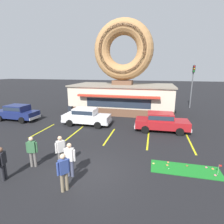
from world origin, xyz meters
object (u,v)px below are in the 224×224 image
Objects in this scene: golf_ball at (169,169)px; pedestrian_beanie_man at (2,162)px; car_navy at (17,112)px; pedestrian_blue_sweater_man at (70,158)px; pedestrian_leather_jacket_man at (61,150)px; putting_flag_pin at (220,167)px; trash_bin at (70,110)px; pedestrian_clipboard_woman at (32,150)px; car_red at (161,121)px; car_white at (86,116)px; pedestrian_hooded_kid at (64,171)px; traffic_light_pole at (193,81)px.

golf_ball is 8.24m from pedestrian_beanie_man.
car_navy is 2.64× the size of pedestrian_blue_sweater_man.
car_navy is 2.65× the size of pedestrian_leather_jacket_man.
putting_flag_pin is 0.56× the size of trash_bin.
pedestrian_clipboard_woman is (7.58, -7.50, 0.09)m from car_navy.
putting_flag_pin is 0.12× the size of car_red.
pedestrian_hooded_kid reaches higher than car_white.
pedestrian_clipboard_woman is 1.76× the size of trash_bin.
car_navy is at bearing 160.51° from putting_flag_pin.
car_navy is 0.80× the size of traffic_light_pole.
putting_flag_pin is at bearing 1.46° from golf_ball.
car_white is (-7.13, 6.30, 0.82)m from golf_ball.
traffic_light_pole reaches higher than golf_ball.
car_red is 0.80× the size of traffic_light_pole.
pedestrian_leather_jacket_man is at bearing -118.65° from traffic_light_pole.
pedestrian_hooded_kid is at bearing -0.69° from pedestrian_beanie_man.
car_white is at bearing 146.74° from putting_flag_pin.
pedestrian_clipboard_woman is at bearing 66.84° from pedestrian_beanie_man.
pedestrian_clipboard_woman is at bearing 171.69° from pedestrian_blue_sweater_man.
car_red is 8.97m from pedestrian_leather_jacket_man.
putting_flag_pin is 0.32× the size of pedestrian_clipboard_woman.
pedestrian_leather_jacket_man is at bearing -38.17° from car_navy.
putting_flag_pin is (2.39, 0.06, 0.39)m from golf_ball.
pedestrian_blue_sweater_man reaches higher than pedestrian_clipboard_woman.
pedestrian_clipboard_woman is (-9.53, -1.44, 0.52)m from putting_flag_pin.
pedestrian_blue_sweater_man is (2.35, -8.03, 0.10)m from car_white.
pedestrian_hooded_kid reaches higher than golf_ball.
pedestrian_clipboard_woman is (-0.01, -7.68, 0.09)m from car_white.
pedestrian_hooded_kid reaches higher than car_navy.
golf_ball is 0.02× the size of pedestrian_hooded_kid.
car_navy is 7.59m from car_white.
pedestrian_beanie_man is at bearing -77.44° from trash_bin.
trash_bin is (-2.76, 12.41, -0.43)m from pedestrian_beanie_man.
putting_flag_pin is at bearing 7.33° from pedestrian_leather_jacket_man.
pedestrian_beanie_man reaches higher than golf_ball.
pedestrian_hooded_kid is 2.14m from pedestrian_leather_jacket_man.
pedestrian_leather_jacket_man is (-0.92, 0.75, -0.01)m from pedestrian_blue_sweater_man.
pedestrian_hooded_kid is (-6.92, -2.84, 0.54)m from putting_flag_pin.
pedestrian_hooded_kid is 2.96m from pedestrian_clipboard_woman.
pedestrian_blue_sweater_man is (9.94, -7.84, 0.10)m from car_navy.
car_red is 6.89m from car_white.
pedestrian_leather_jacket_man is at bearing -172.67° from putting_flag_pin.
car_red is at bearing 64.29° from pedestrian_hooded_kid.
golf_ball is 2.42m from putting_flag_pin.
traffic_light_pole is (1.56, 16.60, 3.27)m from putting_flag_pin.
pedestrian_leather_jacket_man is at bearing -65.76° from trash_bin.
car_red and car_white have the same top height.
pedestrian_clipboard_woman is (-6.91, -7.53, 0.09)m from car_red.
pedestrian_hooded_kid is 13.80m from trash_bin.
golf_ball is 0.02× the size of pedestrian_blue_sweater_man.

